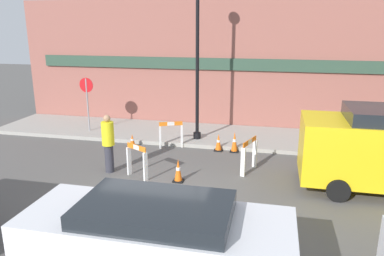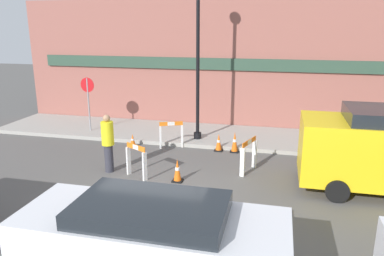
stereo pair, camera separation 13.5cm
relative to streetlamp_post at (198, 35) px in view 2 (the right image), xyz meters
The scene contains 14 objects.
ground_plane 6.65m from the streetlamp_post, 86.85° to the right, with size 60.00×60.00×0.00m, color #565451.
sidewalk_slab 4.08m from the streetlamp_post, 70.07° to the left, with size 18.00×3.11×0.14m.
storefront_facade 2.77m from the streetlamp_post, 83.21° to the left, with size 18.00×0.22×5.50m.
streetlamp_post is the anchor object (origin of this frame).
stop_sign 5.23m from the streetlamp_post, behind, with size 0.60×0.06×2.21m.
barricade_0 5.31m from the streetlamp_post, 104.62° to the right, with size 0.76×0.50×1.03m.
barricade_1 4.89m from the streetlamp_post, 50.12° to the right, with size 0.44×0.95×1.05m.
barricade_2 3.72m from the streetlamp_post, 131.15° to the right, with size 0.85×0.47×1.00m.
traffic_cone_0 3.97m from the streetlamp_post, 41.43° to the right, with size 0.30×0.30×0.64m.
traffic_cone_1 4.10m from the streetlamp_post, 28.97° to the right, with size 0.30×0.30×0.75m.
traffic_cone_2 5.37m from the streetlamp_post, 86.21° to the right, with size 0.30×0.30×0.69m.
traffic_cone_3 4.57m from the streetlamp_post, 152.37° to the right, with size 0.30×0.30×0.50m.
person_worker 5.15m from the streetlamp_post, 119.15° to the right, with size 0.52×0.52×1.82m.
parked_car_1 9.03m from the streetlamp_post, 82.67° to the right, with size 4.49×1.85×1.65m.
Camera 2 is at (2.71, -8.35, 4.41)m, focal length 35.00 mm.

